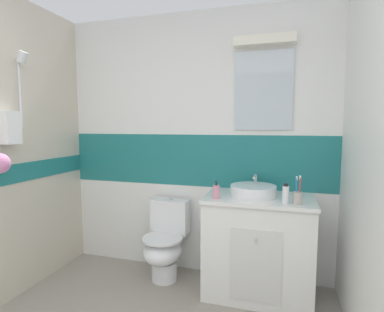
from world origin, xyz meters
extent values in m
cube|color=white|center=(0.00, 2.45, 0.42)|extent=(3.20, 0.10, 0.85)
cube|color=#1E7272|center=(0.00, 2.45, 1.10)|extent=(3.20, 0.10, 0.50)
cube|color=white|center=(0.00, 2.45, 1.93)|extent=(3.20, 0.10, 1.15)
cube|color=silver|center=(0.64, 2.39, 1.75)|extent=(0.50, 0.02, 0.69)
cube|color=white|center=(0.64, 2.35, 2.17)|extent=(0.53, 0.10, 0.08)
cube|color=white|center=(-1.25, 1.49, 1.42)|extent=(0.10, 0.14, 0.26)
cylinder|color=silver|center=(-1.27, 1.63, 1.71)|extent=(0.02, 0.02, 0.57)
cylinder|color=silver|center=(-1.23, 1.63, 1.99)|extent=(0.10, 0.07, 0.11)
cube|color=white|center=(0.64, 2.13, 0.41)|extent=(0.87, 0.54, 0.82)
cube|color=white|center=(0.64, 2.12, 0.83)|extent=(0.89, 0.56, 0.03)
cube|color=silver|center=(0.64, 1.86, 0.37)|extent=(0.39, 0.01, 0.57)
cylinder|color=silver|center=(0.64, 1.84, 0.57)|extent=(0.02, 0.02, 0.03)
cylinder|color=white|center=(0.59, 2.13, 0.89)|extent=(0.38, 0.38, 0.09)
cylinder|color=#AFB1BA|center=(0.59, 2.13, 0.93)|extent=(0.31, 0.31, 0.01)
cylinder|color=silver|center=(0.59, 2.36, 0.92)|extent=(0.03, 0.03, 0.15)
cylinder|color=silver|center=(0.59, 2.25, 1.00)|extent=(0.02, 0.17, 0.02)
cylinder|color=white|center=(-0.21, 2.12, 0.09)|extent=(0.24, 0.24, 0.18)
ellipsoid|color=white|center=(-0.21, 2.08, 0.29)|extent=(0.34, 0.42, 0.22)
cylinder|color=white|center=(-0.21, 2.08, 0.41)|extent=(0.37, 0.37, 0.02)
cube|color=white|center=(-0.21, 2.29, 0.56)|extent=(0.36, 0.17, 0.32)
cylinder|color=silver|center=(-0.21, 2.29, 0.73)|extent=(0.04, 0.04, 0.02)
cylinder|color=#B2ADA3|center=(0.94, 1.96, 0.90)|extent=(0.07, 0.07, 0.09)
cylinder|color=#D83F4C|center=(0.95, 1.96, 0.96)|extent=(0.01, 0.03, 0.17)
cube|color=white|center=(0.95, 1.96, 1.05)|extent=(0.01, 0.02, 0.03)
cylinder|color=#338CD8|center=(0.93, 1.97, 0.96)|extent=(0.02, 0.04, 0.17)
cube|color=white|center=(0.93, 1.97, 1.04)|extent=(0.01, 0.02, 0.03)
cylinder|color=pink|center=(0.31, 1.96, 0.90)|extent=(0.06, 0.06, 0.11)
cylinder|color=#262626|center=(0.31, 1.96, 0.97)|extent=(0.01, 0.01, 0.04)
cylinder|color=#262626|center=(0.31, 1.95, 0.99)|extent=(0.01, 0.02, 0.01)
cylinder|color=white|center=(0.85, 1.95, 0.92)|extent=(0.05, 0.05, 0.13)
cylinder|color=black|center=(0.85, 1.95, 0.99)|extent=(0.03, 0.03, 0.02)
camera|label=1|loc=(0.80, -0.40, 1.44)|focal=28.29mm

